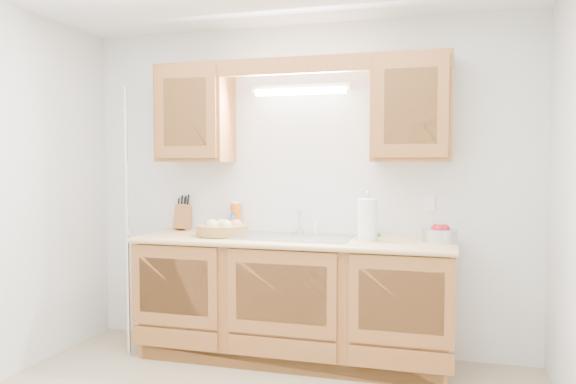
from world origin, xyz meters
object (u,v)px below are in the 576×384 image
(knife_block, at_px, (183,217))
(apple_bowl, at_px, (440,234))
(fruit_basket, at_px, (222,228))
(paper_towel, at_px, (368,220))

(knife_block, height_order, apple_bowl, knife_block)
(fruit_basket, distance_m, apple_bowl, 1.57)
(knife_block, bearing_deg, paper_towel, -7.65)
(fruit_basket, height_order, paper_towel, paper_towel)
(fruit_basket, xyz_separation_m, knife_block, (-0.45, 0.26, 0.05))
(knife_block, distance_m, paper_towel, 1.55)
(fruit_basket, relative_size, apple_bowl, 1.43)
(paper_towel, bearing_deg, fruit_basket, -177.54)
(paper_towel, bearing_deg, apple_bowl, 3.60)
(paper_towel, xyz_separation_m, apple_bowl, (0.49, 0.03, -0.09))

